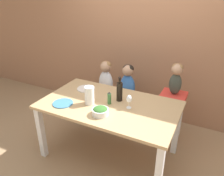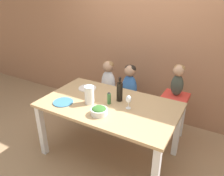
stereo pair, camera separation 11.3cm
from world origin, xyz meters
name	(u,v)px [view 2 (the right image)]	position (x,y,z in m)	size (l,w,h in m)	color
ground_plane	(109,153)	(0.00, 0.00, 0.00)	(14.00, 14.00, 0.00)	#9E7A56
wall_back	(149,37)	(0.00, 1.23, 1.35)	(10.00, 0.06, 2.70)	#9E6B4C
dining_table	(109,110)	(0.00, 0.00, 0.67)	(1.65, 0.96, 0.77)	tan
chair_far_left	(108,99)	(-0.44, 0.73, 0.38)	(0.40, 0.39, 0.45)	silver
chair_far_center	(129,105)	(-0.07, 0.73, 0.38)	(0.40, 0.39, 0.45)	silver
chair_right_highchair	(174,106)	(0.62, 0.73, 0.56)	(0.34, 0.33, 0.72)	silver
person_child_left	(108,78)	(-0.44, 0.73, 0.76)	(0.24, 0.18, 0.58)	silver
person_child_center	(130,82)	(-0.07, 0.73, 0.76)	(0.24, 0.18, 0.58)	#3366B2
person_baby_right	(178,77)	(0.62, 0.73, 0.98)	(0.17, 0.16, 0.44)	#3D4238
wine_bottle	(120,91)	(0.07, 0.13, 0.90)	(0.08, 0.08, 0.31)	black
paper_towel_roll	(89,95)	(-0.21, -0.10, 0.88)	(0.11, 0.11, 0.22)	white
wine_glass_near	(129,100)	(0.25, 0.02, 0.89)	(0.06, 0.06, 0.17)	white
salad_bowl_large	(99,111)	(0.02, -0.26, 0.82)	(0.19, 0.19, 0.09)	white
dinner_plate_front_left	(63,102)	(-0.50, -0.25, 0.78)	(0.25, 0.25, 0.01)	teal
dinner_plate_back_left	(87,88)	(-0.48, 0.22, 0.78)	(0.25, 0.25, 0.01)	silver
condiment_bottle_hot_sauce	(109,98)	(0.00, 0.00, 0.85)	(0.05, 0.05, 0.16)	#336633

